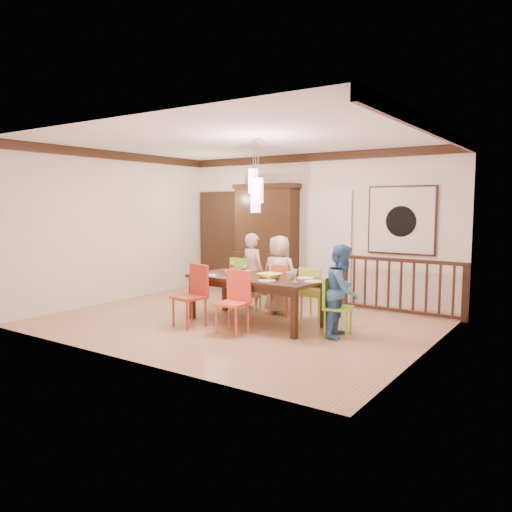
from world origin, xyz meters
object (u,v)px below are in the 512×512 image
Objects in this scene: dining_table at (256,282)px; chair_end_right at (338,303)px; chair_far_left at (247,280)px; person_end_right at (342,291)px; china_hutch at (266,239)px; person_far_mid at (279,275)px; person_far_left at (253,272)px; balustrade at (401,285)px.

dining_table is 1.42m from chair_end_right.
chair_far_left is 0.71× the size of person_end_right.
chair_far_left is at bearing -68.94° from china_hutch.
chair_end_right is at bearing 95.29° from person_end_right.
chair_end_right is 1.70m from person_far_mid.
person_far_left is at bearing -65.22° from china_hutch.
person_far_left reaches higher than chair_end_right.
china_hutch is 1.71× the size of person_far_mid.
person_far_left is (0.09, 0.06, 0.15)m from chair_far_left.
dining_table is 0.97× the size of balustrade.
person_end_right is at bearing 149.48° from person_far_mid.
chair_end_right is 0.36× the size of china_hutch.
person_far_left is (-2.29, -1.18, 0.19)m from balustrade.
person_end_right is at bearing 5.19° from dining_table.
dining_table is at bearing -128.75° from balustrade.
chair_far_left is 0.70× the size of person_far_mid.
china_hutch is (-1.33, 2.35, 0.49)m from dining_table.
chair_far_left is 2.25m from chair_end_right.
person_far_left reaches higher than dining_table.
chair_far_left reaches higher than dining_table.
chair_far_left is at bearing 136.43° from dining_table.
dining_table is at bearing 84.64° from person_end_right.
person_far_mid is 1.02× the size of person_end_right.
chair_end_right is 1.99m from balustrade.
chair_end_right is 0.37× the size of balustrade.
person_far_mid is at bearing -165.28° from chair_far_left.
china_hutch reaches higher than chair_far_left.
china_hutch is (-2.74, 2.32, 0.68)m from chair_end_right.
person_end_right is at bearing -89.01° from chair_end_right.
person_end_right is (2.79, -2.30, -0.50)m from china_hutch.
dining_table is 1.67× the size of person_end_right.
person_far_mid is (1.25, -1.51, -0.48)m from china_hutch.
person_far_mid reaches higher than chair_end_right.
person_end_right reaches higher than balustrade.
person_end_right is at bearing -95.00° from balustrade.
person_far_mid is (-0.08, 0.84, 0.01)m from dining_table.
dining_table is 1.05m from chair_far_left.
balustrade reaches higher than dining_table.
person_end_right is at bearing -39.54° from china_hutch.
person_far_mid is at bearing 50.07° from chair_end_right.
person_end_right reaches higher than dining_table.
person_far_left reaches higher than chair_far_left.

